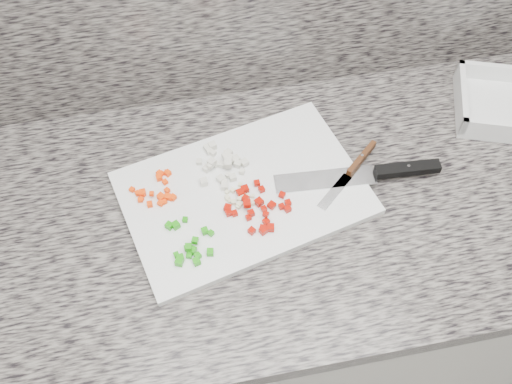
% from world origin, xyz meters
% --- Properties ---
extents(cabinet, '(3.92, 0.62, 0.86)m').
position_xyz_m(cabinet, '(0.00, 1.44, 0.43)').
color(cabinet, silver).
rests_on(cabinet, ground).
extents(countertop, '(3.96, 0.64, 0.04)m').
position_xyz_m(countertop, '(0.00, 1.44, 0.88)').
color(countertop, '#68635C').
rests_on(countertop, cabinet).
extents(cutting_board, '(0.50, 0.39, 0.01)m').
position_xyz_m(cutting_board, '(-0.11, 1.46, 0.91)').
color(cutting_board, silver).
rests_on(cutting_board, countertop).
extents(carrot_pile, '(0.09, 0.08, 0.02)m').
position_xyz_m(carrot_pile, '(-0.27, 1.49, 0.92)').
color(carrot_pile, '#FA3E05').
rests_on(carrot_pile, cutting_board).
extents(onion_pile, '(0.10, 0.12, 0.02)m').
position_xyz_m(onion_pile, '(-0.14, 1.53, 0.92)').
color(onion_pile, beige).
rests_on(onion_pile, cutting_board).
extents(green_pepper_pile, '(0.09, 0.10, 0.02)m').
position_xyz_m(green_pepper_pile, '(-0.22, 1.36, 0.92)').
color(green_pepper_pile, '#1C8D0C').
rests_on(green_pepper_pile, cutting_board).
extents(red_pepper_pile, '(0.13, 0.12, 0.02)m').
position_xyz_m(red_pepper_pile, '(-0.09, 1.42, 0.92)').
color(red_pepper_pile, '#A40C02').
rests_on(red_pepper_pile, cutting_board).
extents(garlic_pile, '(0.06, 0.06, 0.01)m').
position_xyz_m(garlic_pile, '(-0.12, 1.45, 0.92)').
color(garlic_pile, beige).
rests_on(garlic_pile, cutting_board).
extents(chef_knife, '(0.32, 0.06, 0.02)m').
position_xyz_m(chef_knife, '(0.15, 1.45, 0.92)').
color(chef_knife, silver).
rests_on(chef_knife, cutting_board).
extents(paring_knife, '(0.15, 0.14, 0.02)m').
position_xyz_m(paring_knife, '(0.11, 1.47, 0.92)').
color(paring_knife, silver).
rests_on(paring_knife, cutting_board).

